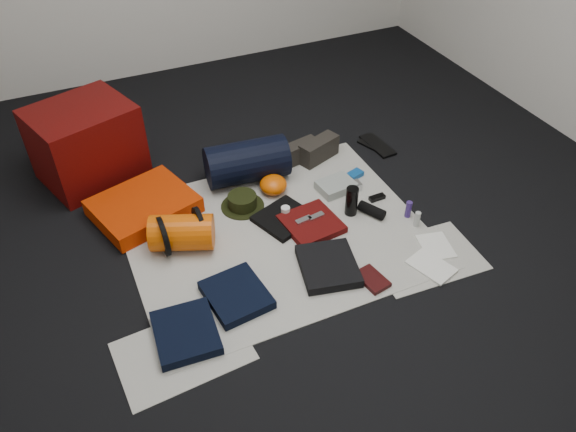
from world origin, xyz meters
name	(u,v)px	position (x,y,z in m)	size (l,w,h in m)	color
floor	(276,235)	(0.00, 0.00, -0.01)	(4.50, 4.50, 0.02)	black
newspaper_mat	(276,234)	(0.00, 0.00, 0.00)	(1.60, 1.30, 0.01)	silver
newspaper_sheet_front_left	(183,351)	(-0.70, -0.55, 0.00)	(0.58, 0.40, 0.00)	silver
newspaper_sheet_front_right	(425,258)	(0.65, -0.50, 0.00)	(0.58, 0.40, 0.00)	silver
red_cabinet	(86,143)	(-0.83, 0.99, 0.24)	(0.57, 0.47, 0.47)	#540706
sleeping_pad	(144,206)	(-0.63, 0.48, 0.06)	(0.54, 0.44, 0.10)	#C52E02
stuff_sack	(182,232)	(-0.50, 0.11, 0.10)	(0.20, 0.20, 0.33)	#D24D03
sack_strap_left	(163,236)	(-0.60, 0.11, 0.11)	(0.22, 0.22, 0.03)	black
sack_strap_right	(200,226)	(-0.40, 0.11, 0.11)	(0.22, 0.22, 0.03)	black
navy_duffel	(247,162)	(0.04, 0.54, 0.14)	(0.26, 0.26, 0.50)	black
boonie_brim	(243,206)	(-0.09, 0.30, 0.01)	(0.26, 0.26, 0.01)	black
boonie_crown	(242,201)	(-0.09, 0.30, 0.05)	(0.17, 0.17, 0.07)	black
hiking_boot_left	(300,151)	(0.43, 0.60, 0.07)	(0.25, 0.09, 0.13)	#2B2721
hiking_boot_right	(319,150)	(0.54, 0.56, 0.08)	(0.28, 0.11, 0.14)	#2B2721
flip_flop_left	(376,146)	(0.96, 0.53, 0.01)	(0.09, 0.25, 0.01)	black
flip_flop_right	(378,145)	(0.98, 0.53, 0.01)	(0.11, 0.29, 0.02)	black
trousers_navy_a	(186,333)	(-0.66, -0.48, 0.03)	(0.28, 0.32, 0.05)	black
trousers_navy_b	(236,295)	(-0.37, -0.36, 0.03)	(0.28, 0.32, 0.05)	black
trousers_charcoal	(328,266)	(0.13, -0.37, 0.03)	(0.29, 0.33, 0.05)	black
black_tshirt	(284,218)	(0.09, 0.08, 0.02)	(0.29, 0.27, 0.03)	black
red_shirt	(311,224)	(0.20, -0.03, 0.03)	(0.30, 0.30, 0.04)	#4C0908
orange_stuff_sack	(273,185)	(0.13, 0.35, 0.06)	(0.17, 0.17, 0.11)	#D24D03
first_aid_pouch	(336,186)	(0.49, 0.22, 0.03)	(0.22, 0.16, 0.05)	gray
water_bottle	(352,201)	(0.46, -0.02, 0.10)	(0.07, 0.07, 0.18)	black
speaker	(372,210)	(0.57, -0.08, 0.04)	(0.06, 0.06, 0.16)	black
compact_camera	(352,187)	(0.58, 0.18, 0.03)	(0.11, 0.07, 0.05)	silver
cyan_case	(355,174)	(0.66, 0.29, 0.02)	(0.10, 0.06, 0.03)	#0E478A
toiletry_purple	(408,209)	(0.75, -0.18, 0.06)	(0.03, 0.03, 0.10)	navy
toiletry_clear	(417,219)	(0.75, -0.27, 0.05)	(0.03, 0.03, 0.09)	#A8ADA8
paperback_book	(372,279)	(0.30, -0.53, 0.02)	(0.11, 0.17, 0.02)	black
map_booklet	(431,266)	(0.64, -0.57, 0.01)	(0.16, 0.23, 0.01)	silver
map_printout	(436,246)	(0.75, -0.46, 0.01)	(0.16, 0.21, 0.01)	silver
sunglasses	(377,198)	(0.67, 0.03, 0.02)	(0.10, 0.04, 0.02)	black
key_cluster	(190,346)	(-0.66, -0.54, 0.01)	(0.06, 0.06, 0.01)	silver
tape_roll	(286,210)	(0.11, 0.11, 0.05)	(0.05, 0.05, 0.04)	white
energy_bar_a	(303,220)	(0.16, -0.01, 0.05)	(0.10, 0.04, 0.01)	silver
energy_bar_b	(316,216)	(0.24, -0.01, 0.05)	(0.10, 0.04, 0.01)	silver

